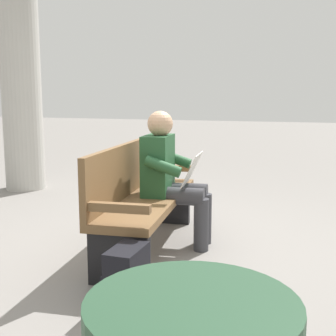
{
  "coord_description": "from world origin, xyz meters",
  "views": [
    {
      "loc": [
        3.46,
        1.38,
        1.3
      ],
      "look_at": [
        -0.07,
        0.15,
        0.7
      ],
      "focal_mm": 47.8,
      "sensor_mm": 36.0,
      "label": 1
    }
  ],
  "objects_px": {
    "person_seated": "(171,175)",
    "backpack": "(126,278)",
    "support_pillar": "(19,42)",
    "bench_near": "(141,196)"
  },
  "relations": [
    {
      "from": "person_seated",
      "to": "backpack",
      "type": "height_order",
      "value": "person_seated"
    },
    {
      "from": "backpack",
      "to": "support_pillar",
      "type": "height_order",
      "value": "support_pillar"
    },
    {
      "from": "backpack",
      "to": "person_seated",
      "type": "bearing_deg",
      "value": -174.16
    },
    {
      "from": "support_pillar",
      "to": "backpack",
      "type": "bearing_deg",
      "value": 45.19
    },
    {
      "from": "person_seated",
      "to": "support_pillar",
      "type": "bearing_deg",
      "value": -127.47
    },
    {
      "from": "bench_near",
      "to": "backpack",
      "type": "height_order",
      "value": "bench_near"
    },
    {
      "from": "bench_near",
      "to": "backpack",
      "type": "xyz_separation_m",
      "value": [
        1.05,
        0.34,
        -0.27
      ]
    },
    {
      "from": "person_seated",
      "to": "backpack",
      "type": "xyz_separation_m",
      "value": [
        1.22,
        0.12,
        -0.44
      ]
    },
    {
      "from": "bench_near",
      "to": "support_pillar",
      "type": "distance_m",
      "value": 3.47
    },
    {
      "from": "bench_near",
      "to": "backpack",
      "type": "relative_size",
      "value": 4.81
    }
  ]
}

